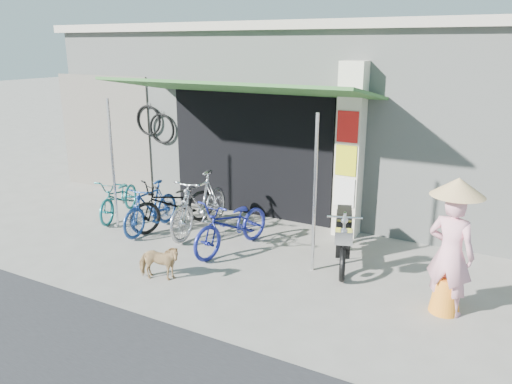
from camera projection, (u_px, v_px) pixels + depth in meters
The scene contains 13 objects.
ground at pixel (235, 277), 7.28m from camera, with size 80.00×80.00×0.00m, color gray.
bicycle_shop at pixel (352, 111), 11.04m from camera, with size 12.30×5.30×3.66m.
shop_pillar at pixel (350, 151), 8.52m from camera, with size 0.42×0.44×3.00m.
awning at pixel (237, 90), 8.35m from camera, with size 4.60×1.88×2.72m.
neighbour_left at pixel (105, 133), 11.38m from camera, with size 2.60×0.06×2.60m, color #6B665B.
bike_teal at pixel (119, 197), 9.68m from camera, with size 0.53×1.53×0.81m, color #176769.
bike_blue at pixel (151, 207), 8.95m from camera, with size 0.42×1.48×0.89m, color navy.
bike_black at pixel (174, 204), 9.10m from camera, with size 0.61×1.76×0.93m, color black.
bike_silver at pixel (200, 204), 8.84m from camera, with size 0.51×1.80×1.08m, color #B7B7BC.
bike_navy at pixel (232, 224), 8.09m from camera, with size 0.60×1.72×0.90m, color navy.
street_dog at pixel (159, 262), 7.10m from camera, with size 0.29×0.64×0.54m, color tan.
moped at pixel (343, 235), 7.64m from camera, with size 0.73×1.66×0.97m.
nun at pixel (451, 248), 6.08m from camera, with size 0.64×0.64×1.76m.
Camera 1 is at (3.44, -5.67, 3.26)m, focal length 35.00 mm.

